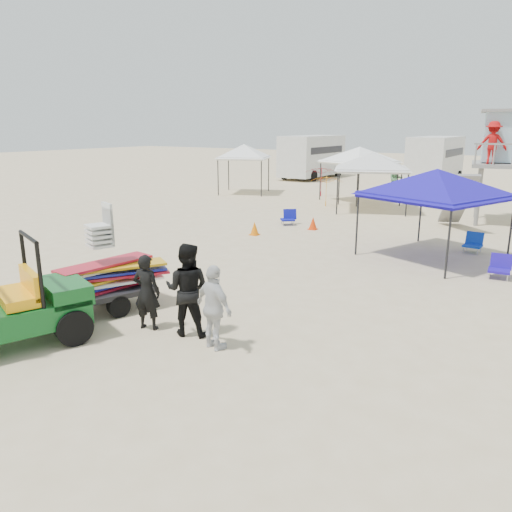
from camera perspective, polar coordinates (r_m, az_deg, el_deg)
The scene contains 20 objects.
ground at distance 9.18m, azimuth -13.29°, elevation -11.44°, with size 140.00×140.00×0.00m, color beige.
utility_cart at distance 10.15m, azimuth -26.82°, elevation -4.39°, with size 2.14×2.95×2.02m.
surf_trailer at distance 11.43m, azimuth -16.66°, elevation -1.82°, with size 1.79×2.44×2.11m.
man_left at distance 10.17m, azimuth -12.38°, elevation -4.06°, with size 0.56×0.37×1.55m, color black.
man_mid at distance 9.74m, azimuth -7.85°, elevation -3.81°, with size 0.89×0.69×1.83m, color black.
man_right at distance 9.08m, azimuth -4.80°, elevation -5.91°, with size 0.93×0.39×1.59m, color silver.
lifeguard_tower at distance 23.32m, azimuth 27.06°, elevation 11.60°, with size 3.29×3.29×4.53m.
canopy_blue at distance 16.06m, azimuth 19.99°, elevation 8.83°, with size 4.35×4.35×3.14m.
canopy_white_a at distance 24.79m, azimuth 13.18°, elevation 11.17°, with size 4.26×4.26×3.18m.
canopy_white_b at distance 30.48m, azimuth -1.39°, elevation 12.40°, with size 3.58×3.58×3.33m.
canopy_white_c at distance 27.78m, azimuth 11.78°, elevation 11.83°, with size 4.04×4.04×3.31m.
umbrella_a at distance 29.41m, azimuth 7.42°, elevation 8.43°, with size 1.87×1.90×1.71m, color #B31321.
umbrella_b at distance 25.69m, azimuth 8.02°, elevation 7.35°, with size 1.70×1.73×1.56m, color orange.
cone_near at distance 19.87m, azimuth 6.53°, elevation 3.74°, with size 0.34×0.34×0.50m, color #E93707.
cone_far at distance 18.73m, azimuth -0.17°, elevation 3.16°, with size 0.34×0.34×0.50m, color orange.
beach_chair_a at distance 20.79m, azimuth 3.79°, elevation 4.46°, with size 0.74×0.85×0.64m.
beach_chair_b at distance 14.95m, azimuth 26.12°, elevation -1.08°, with size 0.59×0.63×0.64m.
beach_chair_c at distance 17.67m, azimuth 23.60°, elevation 1.43°, with size 0.57×0.60×0.64m.
rv_far_left at distance 39.97m, azimuth 6.47°, elevation 11.43°, with size 2.64×6.80×3.25m.
rv_mid_left at distance 38.22m, azimuth 19.84°, elevation 10.53°, with size 2.65×6.50×3.25m.
Camera 1 is at (6.13, -5.55, 3.98)m, focal length 35.00 mm.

